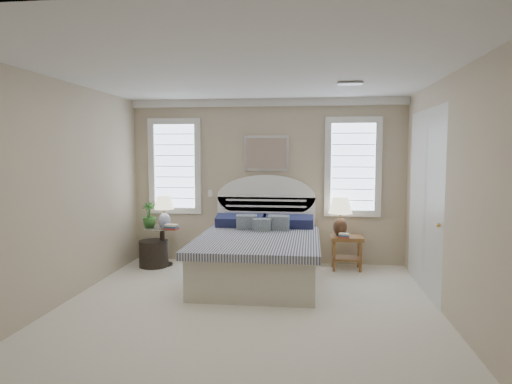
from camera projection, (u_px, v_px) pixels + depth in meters
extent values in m
cube|color=silver|center=(245.00, 314.00, 5.20)|extent=(4.50, 5.00, 0.01)
cube|color=silver|center=(244.00, 73.00, 4.96)|extent=(4.50, 5.00, 0.01)
cube|color=#C1B290|center=(266.00, 182.00, 7.55)|extent=(4.50, 0.02, 2.70)
cube|color=#C1B290|center=(55.00, 194.00, 5.35)|extent=(0.02, 5.00, 2.70)
cube|color=#C1B290|center=(455.00, 199.00, 4.81)|extent=(0.02, 5.00, 2.70)
cube|color=white|center=(266.00, 103.00, 7.40)|extent=(4.50, 0.08, 0.12)
cube|color=#B2B2B2|center=(350.00, 84.00, 5.61)|extent=(0.30, 0.20, 0.02)
cube|color=white|center=(210.00, 193.00, 7.67)|extent=(0.08, 0.01, 0.12)
cube|color=silver|center=(175.00, 166.00, 7.69)|extent=(0.90, 0.06, 1.60)
cube|color=silver|center=(353.00, 167.00, 7.34)|extent=(0.90, 0.06, 1.60)
cube|color=silver|center=(266.00, 153.00, 7.47)|extent=(0.74, 0.04, 0.58)
cube|color=silver|center=(425.00, 201.00, 6.01)|extent=(0.02, 1.80, 2.40)
cube|color=#BCB9A5|center=(258.00, 262.00, 6.49)|extent=(1.60, 2.10, 0.55)
cube|color=navy|center=(258.00, 241.00, 6.41)|extent=(1.72, 2.15, 0.10)
cube|color=white|center=(266.00, 230.00, 7.56)|extent=(1.62, 0.08, 1.10)
cube|color=#1E244C|center=(239.00, 221.00, 7.32)|extent=(0.75, 0.31, 0.23)
cube|color=#1E244C|center=(289.00, 222.00, 7.22)|extent=(0.75, 0.31, 0.23)
cube|color=#324E70|center=(247.00, 225.00, 7.07)|extent=(0.33, 0.20, 0.34)
cube|color=#324E70|center=(279.00, 226.00, 7.01)|extent=(0.33, 0.20, 0.34)
cube|color=#324E70|center=(262.00, 228.00, 6.95)|extent=(0.28, 0.14, 0.29)
cylinder|color=black|center=(163.00, 264.00, 7.42)|extent=(0.32, 0.32, 0.03)
cylinder|color=black|center=(163.00, 247.00, 7.40)|extent=(0.08, 0.08, 0.60)
cylinder|color=silver|center=(162.00, 228.00, 7.37)|extent=(0.56, 0.56, 0.02)
cube|color=brown|center=(347.00, 238.00, 7.12)|extent=(0.50, 0.40, 0.06)
cube|color=brown|center=(346.00, 258.00, 7.15)|extent=(0.44, 0.34, 0.03)
cube|color=brown|center=(334.00, 256.00, 7.02)|extent=(0.04, 0.04, 0.47)
cube|color=brown|center=(333.00, 252.00, 7.32)|extent=(0.04, 0.04, 0.47)
cube|color=brown|center=(361.00, 257.00, 6.97)|extent=(0.04, 0.04, 0.47)
cube|color=brown|center=(359.00, 253.00, 7.27)|extent=(0.04, 0.04, 0.47)
cylinder|color=black|center=(154.00, 254.00, 7.33)|extent=(0.48, 0.48, 0.42)
cylinder|color=white|center=(164.00, 227.00, 7.33)|extent=(0.12, 0.12, 0.03)
ellipsoid|color=white|center=(164.00, 220.00, 7.32)|extent=(0.22, 0.22, 0.24)
cylinder|color=gold|center=(164.00, 211.00, 7.31)|extent=(0.03, 0.03, 0.09)
cylinder|color=black|center=(340.00, 234.00, 7.17)|extent=(0.15, 0.15, 0.03)
ellipsoid|color=black|center=(340.00, 227.00, 7.16)|extent=(0.28, 0.28, 0.29)
cylinder|color=gold|center=(340.00, 216.00, 7.15)|extent=(0.04, 0.04, 0.10)
imported|color=#38742E|center=(149.00, 215.00, 7.33)|extent=(0.26, 0.26, 0.40)
cube|color=#9F3027|center=(171.00, 229.00, 7.12)|extent=(0.22, 0.17, 0.03)
cube|color=#29527D|center=(171.00, 227.00, 7.12)|extent=(0.21, 0.16, 0.03)
cube|color=beige|center=(171.00, 225.00, 7.12)|extent=(0.20, 0.15, 0.03)
cube|color=#9F3027|center=(344.00, 237.00, 6.98)|extent=(0.19, 0.16, 0.02)
cube|color=#29527D|center=(344.00, 235.00, 6.98)|extent=(0.18, 0.15, 0.02)
cube|color=beige|center=(344.00, 234.00, 6.98)|extent=(0.17, 0.14, 0.02)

